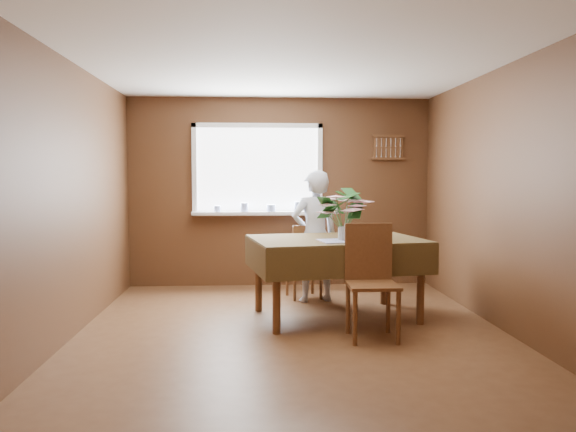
{
  "coord_description": "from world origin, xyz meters",
  "views": [
    {
      "loc": [
        -0.36,
        -5.23,
        1.46
      ],
      "look_at": [
        0.0,
        0.55,
        1.05
      ],
      "focal_mm": 35.0,
      "sensor_mm": 36.0,
      "label": 1
    }
  ],
  "objects": [
    {
      "name": "flower_bouquet",
      "position": [
        0.54,
        0.27,
        1.13
      ],
      "size": [
        0.55,
        0.55,
        0.47
      ],
      "rotation": [
        0.0,
        0.0,
        0.08
      ],
      "color": "white",
      "rests_on": "dining_table"
    },
    {
      "name": "window_assembly",
      "position": [
        -0.29,
        2.2,
        1.36
      ],
      "size": [
        1.72,
        0.2,
        1.22
      ],
      "color": "white",
      "rests_on": "wall_back"
    },
    {
      "name": "wall_right",
      "position": [
        2.0,
        0.0,
        1.25
      ],
      "size": [
        0.0,
        4.5,
        4.5
      ],
      "primitive_type": "plane",
      "rotation": [
        1.57,
        0.0,
        -1.57
      ],
      "color": "brown",
      "rests_on": "floor"
    },
    {
      "name": "ceiling",
      "position": [
        0.0,
        0.0,
        2.5
      ],
      "size": [
        4.5,
        4.5,
        0.0
      ],
      "primitive_type": "plane",
      "rotation": [
        3.14,
        0.0,
        0.0
      ],
      "color": "white",
      "rests_on": "wall_back"
    },
    {
      "name": "wall_left",
      "position": [
        -2.0,
        0.0,
        1.25
      ],
      "size": [
        0.0,
        4.5,
        4.5
      ],
      "primitive_type": "plane",
      "rotation": [
        1.57,
        0.0,
        1.57
      ],
      "color": "brown",
      "rests_on": "floor"
    },
    {
      "name": "wall_front",
      "position": [
        0.0,
        -2.25,
        1.25
      ],
      "size": [
        4.0,
        0.0,
        4.0
      ],
      "primitive_type": "plane",
      "rotation": [
        -1.57,
        0.0,
        0.0
      ],
      "color": "brown",
      "rests_on": "floor"
    },
    {
      "name": "chair_far",
      "position": [
        0.26,
        1.37,
        0.49
      ],
      "size": [
        0.45,
        0.45,
        0.89
      ],
      "rotation": [
        0.0,
        0.0,
        3.36
      ],
      "color": "brown",
      "rests_on": "floor"
    },
    {
      "name": "seated_woman",
      "position": [
        0.35,
        1.23,
        0.77
      ],
      "size": [
        0.63,
        0.48,
        1.53
      ],
      "primitive_type": "imported",
      "rotation": [
        0.0,
        0.0,
        3.36
      ],
      "color": "white",
      "rests_on": "floor"
    },
    {
      "name": "spoon_rack",
      "position": [
        1.45,
        2.22,
        1.85
      ],
      "size": [
        0.44,
        0.05,
        0.33
      ],
      "color": "brown",
      "rests_on": "wall_back"
    },
    {
      "name": "floor",
      "position": [
        0.0,
        0.0,
        0.0
      ],
      "size": [
        4.5,
        4.5,
        0.0
      ],
      "primitive_type": "plane",
      "color": "#53321C",
      "rests_on": "ground"
    },
    {
      "name": "table_knife",
      "position": [
        0.74,
        0.26,
        0.84
      ],
      "size": [
        0.03,
        0.23,
        0.0
      ],
      "primitive_type": "cube",
      "rotation": [
        0.0,
        0.0,
        0.02
      ],
      "color": "silver",
      "rests_on": "dining_table"
    },
    {
      "name": "chair_near",
      "position": [
        0.7,
        -0.25,
        0.56
      ],
      "size": [
        0.44,
        0.44,
        1.03
      ],
      "rotation": [
        0.0,
        0.0,
        -0.01
      ],
      "color": "brown",
      "rests_on": "floor"
    },
    {
      "name": "dining_table",
      "position": [
        0.49,
        0.46,
        0.72
      ],
      "size": [
        1.88,
        1.44,
        0.83
      ],
      "rotation": [
        0.0,
        0.0,
        0.17
      ],
      "color": "brown",
      "rests_on": "floor"
    },
    {
      "name": "side_plate",
      "position": [
        0.9,
        0.7,
        0.83
      ],
      "size": [
        0.28,
        0.28,
        0.01
      ],
      "primitive_type": "cylinder",
      "rotation": [
        0.0,
        0.0,
        0.12
      ],
      "color": "white",
      "rests_on": "dining_table"
    },
    {
      "name": "wall_back",
      "position": [
        0.0,
        2.25,
        1.25
      ],
      "size": [
        4.0,
        0.0,
        4.0
      ],
      "primitive_type": "plane",
      "rotation": [
        1.57,
        0.0,
        0.0
      ],
      "color": "brown",
      "rests_on": "floor"
    }
  ]
}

